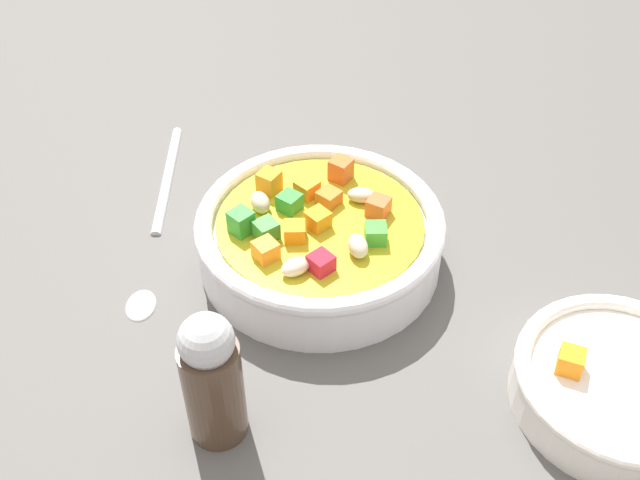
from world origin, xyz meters
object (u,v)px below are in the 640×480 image
object	(u,v)px
pepper_shaker	(212,378)
side_bowl_small	(619,385)
soup_bowl_main	(320,236)
spoon	(159,214)

from	to	relation	value
pepper_shaker	side_bowl_small	bearing A→B (deg)	111.77
pepper_shaker	soup_bowl_main	bearing A→B (deg)	174.77
spoon	pepper_shaker	bearing A→B (deg)	17.95
spoon	side_bowl_small	xyz separation A→B (cm)	(7.53, 35.45, 1.29)
spoon	soup_bowl_main	bearing A→B (deg)	67.96
soup_bowl_main	side_bowl_small	distance (cm)	22.60
spoon	pepper_shaker	distance (cm)	21.31
soup_bowl_main	side_bowl_small	xyz separation A→B (cm)	(6.72, 21.56, -0.80)
soup_bowl_main	pepper_shaker	world-z (taller)	pepper_shaker
soup_bowl_main	pepper_shaker	distance (cm)	16.15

